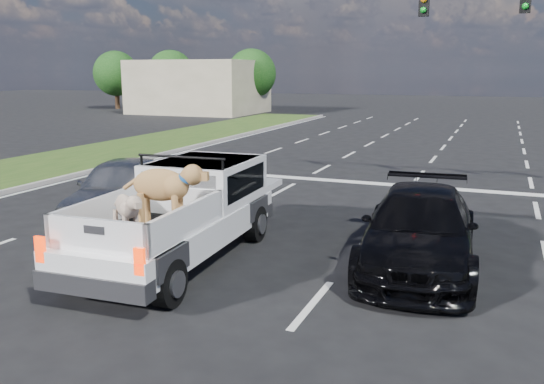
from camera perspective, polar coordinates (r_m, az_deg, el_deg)
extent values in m
plane|color=black|center=(9.66, -6.09, -9.52)|extent=(160.00, 160.00, 0.00)
cube|color=silver|center=(17.22, -12.25, -0.14)|extent=(0.12, 60.00, 0.01)
cube|color=silver|center=(15.56, -1.49, -1.14)|extent=(0.12, 60.00, 0.01)
cube|color=silver|center=(14.58, 11.26, -2.27)|extent=(0.12, 60.00, 0.01)
cube|color=silver|center=(14.39, 25.10, -3.37)|extent=(0.12, 60.00, 0.01)
cube|color=silver|center=(19.41, -20.99, 0.68)|extent=(0.15, 60.00, 0.01)
cube|color=silver|center=(18.75, 8.30, 0.98)|extent=(17.00, 0.45, 0.01)
cube|color=gray|center=(19.57, -21.54, 0.91)|extent=(0.15, 60.00, 0.14)
cube|color=black|center=(18.70, 14.86, 17.92)|extent=(0.30, 0.18, 0.95)
cube|color=#BDAF90|center=(50.19, -7.22, 10.30)|extent=(10.00, 8.00, 4.40)
cylinder|color=#332114|center=(57.35, -15.09, 9.05)|extent=(0.44, 0.44, 2.16)
sphere|color=#113B10|center=(57.29, -15.21, 11.27)|extent=(4.20, 4.20, 4.20)
cylinder|color=#332114|center=(53.98, -9.91, 9.13)|extent=(0.44, 0.44, 2.16)
sphere|color=#113B10|center=(53.92, -10.00, 11.48)|extent=(4.20, 4.20, 4.20)
cylinder|color=#332114|center=(50.25, -2.02, 9.10)|extent=(0.44, 0.44, 2.16)
sphere|color=#113B10|center=(50.19, -2.04, 11.64)|extent=(4.20, 4.20, 4.20)
cylinder|color=black|center=(9.87, -19.08, -7.33)|extent=(0.31, 0.76, 0.75)
cylinder|color=black|center=(8.94, -10.25, -8.86)|extent=(0.31, 0.76, 0.75)
cylinder|color=black|center=(12.80, -8.95, -2.44)|extent=(0.31, 0.76, 0.75)
cylinder|color=black|center=(12.10, -1.72, -3.14)|extent=(0.31, 0.76, 0.75)
cube|color=silver|center=(10.82, -9.40, -3.60)|extent=(2.11, 5.33, 0.52)
cube|color=silver|center=(11.74, -6.63, 1.12)|extent=(1.92, 2.36, 0.85)
cube|color=black|center=(10.75, -9.24, 0.21)|extent=(1.54, 0.10, 0.61)
cylinder|color=black|center=(10.76, -9.01, 3.45)|extent=(1.78, 0.13, 0.05)
cube|color=black|center=(9.79, -12.70, -4.00)|extent=(1.87, 2.60, 0.06)
cube|color=silver|center=(10.18, -16.81, -1.94)|extent=(0.19, 2.53, 0.52)
cube|color=silver|center=(9.31, -8.37, -2.83)|extent=(0.19, 2.53, 0.52)
cube|color=silver|center=(8.74, -17.01, -4.20)|extent=(1.77, 0.16, 0.52)
cube|color=red|center=(9.17, -21.97, -5.30)|extent=(0.16, 0.07, 0.40)
cube|color=red|center=(8.19, -12.97, -6.74)|extent=(0.16, 0.07, 0.40)
cube|color=black|center=(8.85, -17.27, -8.74)|extent=(1.91, 0.38, 0.30)
imported|color=#A5A7AC|center=(14.37, -14.69, 0.36)|extent=(2.82, 4.64, 1.48)
imported|color=black|center=(10.78, 14.39, -3.62)|extent=(2.33, 4.97, 1.40)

